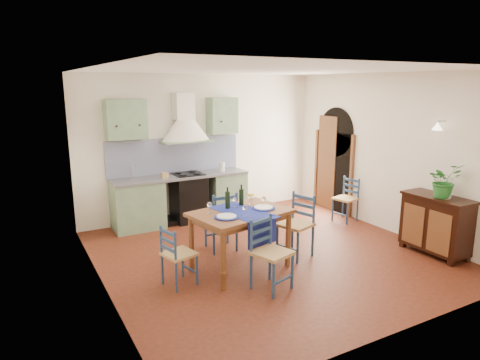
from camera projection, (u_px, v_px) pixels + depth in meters
name	position (u px, v px, depth m)	size (l,w,h in m)	color
floor	(269.00, 254.00, 6.71)	(5.00, 5.00, 0.00)	#3F1A0D
back_wall	(185.00, 167.00, 8.22)	(5.00, 0.96, 2.80)	white
right_wall	(377.00, 155.00, 7.83)	(0.26, 5.00, 2.80)	white
left_wall	(99.00, 185.00, 5.23)	(0.04, 5.00, 2.80)	white
ceiling	(272.00, 70.00, 6.10)	(5.00, 5.00, 0.01)	white
dining_table	(241.00, 218.00, 6.03)	(1.49, 1.16, 1.17)	brown
chair_near	(270.00, 253.00, 5.49)	(0.55, 0.55, 0.94)	navy
chair_far	(222.00, 220.00, 6.78)	(0.49, 0.49, 0.96)	navy
chair_left	(177.00, 255.00, 5.58)	(0.46, 0.46, 0.82)	navy
chair_right	(297.00, 225.00, 6.54)	(0.57, 0.57, 0.97)	navy
chair_spare	(346.00, 199.00, 8.28)	(0.47, 0.47, 0.84)	navy
sideboard	(436.00, 223.00, 6.61)	(0.50, 1.05, 0.94)	black
potted_plant	(444.00, 181.00, 6.38)	(0.47, 0.41, 0.52)	#25742A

